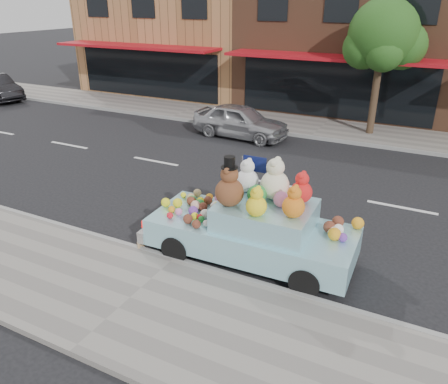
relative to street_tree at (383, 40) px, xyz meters
The scene contains 10 objects.
ground 7.79m from the street_tree, 107.20° to the right, with size 120.00×120.00×0.00m, color black.
near_sidewalk 13.70m from the street_tree, 98.83° to the right, with size 60.00×3.00×0.12m, color gray.
far_sidewalk 4.16m from the street_tree, behind, with size 60.00×3.00×0.12m, color gray.
near_kerb 12.28m from the street_tree, 99.96° to the right, with size 60.00×0.12×0.13m, color gray.
far_kerb 4.44m from the street_tree, 142.59° to the right, with size 60.00×0.12×0.13m, color gray.
storefront_left 13.19m from the street_tree, 155.73° to the left, with size 10.00×9.80×7.30m.
storefront_mid 5.79m from the street_tree, 110.50° to the left, with size 10.00×9.80×7.30m.
street_tree is the anchor object (origin of this frame).
car_silver 6.14m from the street_tree, 150.58° to the right, with size 1.56×3.88×1.32m, color #B0B0B5.
art_car 11.05m from the street_tree, 93.38° to the right, with size 4.54×1.90×2.38m.
Camera 1 is at (4.50, -11.54, 5.16)m, focal length 35.00 mm.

